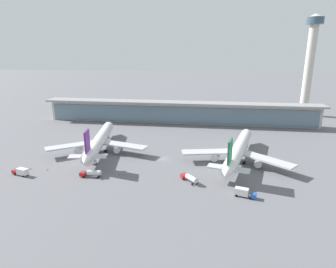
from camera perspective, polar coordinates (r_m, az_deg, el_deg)
The scene contains 13 objects.
ground_plane at distance 135.12m, azimuth -0.90°, elevation -4.99°, with size 1200.00×1200.00×0.00m, color slate.
airliner_left_stand at distance 147.45m, azimuth -13.54°, elevation -1.38°, with size 49.09×64.56×17.26m.
airliner_centre_stand at distance 133.55m, azimuth 13.79°, elevation -3.25°, with size 48.43×64.04×17.26m.
service_truck_near_nose_red at distance 131.77m, azimuth -27.22°, elevation -6.66°, with size 7.65×4.11×3.10m.
service_truck_under_wing_red at distance 120.03m, azimuth -15.00°, elevation -7.51°, with size 8.69×2.78×2.95m.
service_truck_mid_apron_white at distance 133.23m, azimuth -14.44°, elevation -5.44°, with size 2.61×3.28×2.05m.
service_truck_by_tail_red at distance 112.16m, azimuth 4.36°, elevation -8.70°, with size 7.44×7.88×2.95m.
service_truck_on_taxiway_blue at distance 104.66m, azimuth 14.89°, elevation -11.17°, with size 7.65×4.25×3.10m.
terminal_building at distance 200.78m, azimuth 2.29°, elevation 4.42°, with size 190.13×12.80×15.20m.
control_tower at distance 246.27m, azimuth 26.46°, elevation 13.31°, with size 12.00×12.00×79.86m.
safety_cone_alpha at distance 133.47m, azimuth -22.90°, elevation -6.47°, with size 0.62×0.62×0.70m.
safety_cone_bravo at distance 120.34m, azimuth -9.69°, elevation -7.83°, with size 0.62×0.62×0.70m.
safety_cone_charlie at distance 137.22m, azimuth -25.71°, elevation -6.20°, with size 0.62×0.62×0.70m.
Camera 1 is at (20.01, -124.37, 48.89)m, focal length 30.61 mm.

